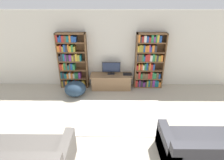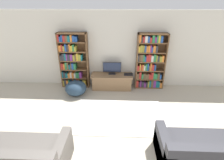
# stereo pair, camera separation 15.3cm
# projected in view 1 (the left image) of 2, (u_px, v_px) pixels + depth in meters

# --- Properties ---
(wall_back) EXTENTS (8.80, 0.06, 2.60)m
(wall_back) POSITION_uv_depth(u_px,v_px,m) (113.00, 50.00, 6.01)
(wall_back) COLOR silver
(wall_back) RESTS_ON ground_plane
(bookshelf_left) EXTENTS (0.98, 0.30, 1.91)m
(bookshelf_left) POSITION_uv_depth(u_px,v_px,m) (72.00, 62.00, 6.01)
(bookshelf_left) COLOR brown
(bookshelf_left) RESTS_ON ground_plane
(bookshelf_right) EXTENTS (0.98, 0.30, 1.91)m
(bookshelf_right) POSITION_uv_depth(u_px,v_px,m) (148.00, 62.00, 5.99)
(bookshelf_right) COLOR brown
(bookshelf_right) RESTS_ON ground_plane
(tv_stand) EXTENTS (1.43, 0.55, 0.51)m
(tv_stand) POSITION_uv_depth(u_px,v_px,m) (111.00, 81.00, 6.15)
(tv_stand) COLOR #8E6B47
(tv_stand) RESTS_ON ground_plane
(television) EXTENTS (0.63, 0.16, 0.44)m
(television) POSITION_uv_depth(u_px,v_px,m) (111.00, 68.00, 6.01)
(television) COLOR black
(television) RESTS_ON tv_stand
(laptop) EXTENTS (0.31, 0.23, 0.03)m
(laptop) POSITION_uv_depth(u_px,v_px,m) (127.00, 74.00, 6.07)
(laptop) COLOR #28282D
(laptop) RESTS_ON tv_stand
(area_rug) EXTENTS (2.44, 1.57, 0.02)m
(area_rug) POSITION_uv_depth(u_px,v_px,m) (120.00, 116.00, 4.76)
(area_rug) COLOR white
(area_rug) RESTS_ON ground_plane
(couch_right_sofa) EXTENTS (1.68, 0.98, 0.79)m
(couch_right_sofa) POSITION_uv_depth(u_px,v_px,m) (206.00, 151.00, 3.34)
(couch_right_sofa) COLOR #2D2D33
(couch_right_sofa) RESTS_ON ground_plane
(beanbag_ottoman) EXTENTS (0.69, 0.69, 0.47)m
(beanbag_ottoman) POSITION_uv_depth(u_px,v_px,m) (75.00, 89.00, 5.70)
(beanbag_ottoman) COLOR #23384C
(beanbag_ottoman) RESTS_ON ground_plane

